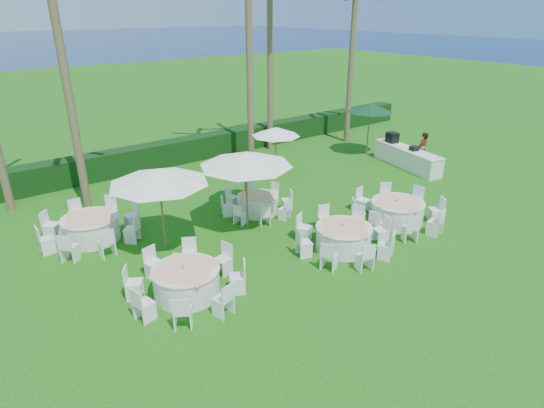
{
  "coord_description": "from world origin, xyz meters",
  "views": [
    {
      "loc": [
        -9.68,
        -9.16,
        7.48
      ],
      "look_at": [
        -0.97,
        2.18,
        1.3
      ],
      "focal_mm": 30.0,
      "sensor_mm": 36.0,
      "label": 1
    }
  ],
  "objects_px": {
    "umbrella_d": "(276,132)",
    "umbrella_green": "(370,107)",
    "banquet_table_e": "(257,204)",
    "umbrella_a": "(158,176)",
    "buffet_table": "(406,157)",
    "umbrella_b": "(246,159)",
    "banquet_table_d": "(91,228)",
    "banquet_table_b": "(344,237)",
    "banquet_table_a": "(186,281)",
    "banquet_table_c": "(397,212)",
    "staff_person": "(422,150)",
    "umbrella_c": "(244,159)"
  },
  "relations": [
    {
      "from": "umbrella_c",
      "to": "staff_person",
      "type": "xyz_separation_m",
      "value": [
        9.99,
        -1.22,
        -1.18
      ]
    },
    {
      "from": "banquet_table_b",
      "to": "umbrella_a",
      "type": "height_order",
      "value": "umbrella_a"
    },
    {
      "from": "umbrella_d",
      "to": "staff_person",
      "type": "relative_size",
      "value": 1.32
    },
    {
      "from": "umbrella_a",
      "to": "umbrella_c",
      "type": "distance_m",
      "value": 4.32
    },
    {
      "from": "buffet_table",
      "to": "banquet_table_c",
      "type": "bearing_deg",
      "value": -145.42
    },
    {
      "from": "banquet_table_a",
      "to": "staff_person",
      "type": "bearing_deg",
      "value": 10.88
    },
    {
      "from": "umbrella_c",
      "to": "banquet_table_b",
      "type": "bearing_deg",
      "value": -82.53
    },
    {
      "from": "umbrella_d",
      "to": "banquet_table_b",
      "type": "bearing_deg",
      "value": -110.73
    },
    {
      "from": "umbrella_b",
      "to": "banquet_table_d",
      "type": "bearing_deg",
      "value": 152.3
    },
    {
      "from": "umbrella_green",
      "to": "staff_person",
      "type": "distance_m",
      "value": 3.63
    },
    {
      "from": "banquet_table_d",
      "to": "umbrella_green",
      "type": "bearing_deg",
      "value": 3.65
    },
    {
      "from": "umbrella_a",
      "to": "banquet_table_e",
      "type": "bearing_deg",
      "value": 7.0
    },
    {
      "from": "banquet_table_a",
      "to": "buffet_table",
      "type": "relative_size",
      "value": 0.77
    },
    {
      "from": "banquet_table_a",
      "to": "buffet_table",
      "type": "bearing_deg",
      "value": 13.17
    },
    {
      "from": "banquet_table_e",
      "to": "banquet_table_b",
      "type": "bearing_deg",
      "value": -82.35
    },
    {
      "from": "banquet_table_d",
      "to": "banquet_table_e",
      "type": "height_order",
      "value": "banquet_table_d"
    },
    {
      "from": "umbrella_b",
      "to": "umbrella_d",
      "type": "bearing_deg",
      "value": 41.7
    },
    {
      "from": "umbrella_a",
      "to": "umbrella_green",
      "type": "distance_m",
      "value": 13.94
    },
    {
      "from": "umbrella_green",
      "to": "buffet_table",
      "type": "bearing_deg",
      "value": -90.99
    },
    {
      "from": "banquet_table_d",
      "to": "umbrella_d",
      "type": "bearing_deg",
      "value": 8.24
    },
    {
      "from": "banquet_table_a",
      "to": "banquet_table_c",
      "type": "height_order",
      "value": "banquet_table_c"
    },
    {
      "from": "banquet_table_e",
      "to": "buffet_table",
      "type": "relative_size",
      "value": 0.64
    },
    {
      "from": "buffet_table",
      "to": "staff_person",
      "type": "xyz_separation_m",
      "value": [
        0.56,
        -0.49,
        0.37
      ]
    },
    {
      "from": "banquet_table_e",
      "to": "umbrella_d",
      "type": "distance_m",
      "value": 4.79
    },
    {
      "from": "banquet_table_d",
      "to": "umbrella_b",
      "type": "height_order",
      "value": "umbrella_b"
    },
    {
      "from": "banquet_table_d",
      "to": "buffet_table",
      "type": "bearing_deg",
      "value": -6.33
    },
    {
      "from": "banquet_table_d",
      "to": "buffet_table",
      "type": "xyz_separation_m",
      "value": [
        15.28,
        -1.7,
        0.08
      ]
    },
    {
      "from": "umbrella_a",
      "to": "umbrella_green",
      "type": "relative_size",
      "value": 1.13
    },
    {
      "from": "banquet_table_e",
      "to": "staff_person",
      "type": "xyz_separation_m",
      "value": [
        9.91,
        -0.51,
        0.52
      ]
    },
    {
      "from": "banquet_table_a",
      "to": "banquet_table_d",
      "type": "bearing_deg",
      "value": 101.92
    },
    {
      "from": "banquet_table_b",
      "to": "banquet_table_a",
      "type": "bearing_deg",
      "value": 171.48
    },
    {
      "from": "banquet_table_c",
      "to": "banquet_table_e",
      "type": "xyz_separation_m",
      "value": [
        -3.63,
        3.96,
        -0.08
      ]
    },
    {
      "from": "banquet_table_a",
      "to": "banquet_table_c",
      "type": "bearing_deg",
      "value": -4.1
    },
    {
      "from": "umbrella_c",
      "to": "staff_person",
      "type": "bearing_deg",
      "value": -6.99
    },
    {
      "from": "umbrella_a",
      "to": "buffet_table",
      "type": "height_order",
      "value": "umbrella_a"
    },
    {
      "from": "umbrella_d",
      "to": "umbrella_green",
      "type": "distance_m",
      "value": 6.14
    },
    {
      "from": "banquet_table_d",
      "to": "umbrella_a",
      "type": "relative_size",
      "value": 1.06
    },
    {
      "from": "umbrella_b",
      "to": "umbrella_green",
      "type": "height_order",
      "value": "umbrella_b"
    },
    {
      "from": "banquet_table_e",
      "to": "umbrella_green",
      "type": "height_order",
      "value": "umbrella_green"
    },
    {
      "from": "banquet_table_b",
      "to": "umbrella_c",
      "type": "xyz_separation_m",
      "value": [
        -0.64,
        4.88,
        1.64
      ]
    },
    {
      "from": "banquet_table_d",
      "to": "umbrella_green",
      "type": "height_order",
      "value": "umbrella_green"
    },
    {
      "from": "banquet_table_d",
      "to": "umbrella_a",
      "type": "bearing_deg",
      "value": -51.39
    },
    {
      "from": "banquet_table_c",
      "to": "banquet_table_d",
      "type": "relative_size",
      "value": 1.01
    },
    {
      "from": "umbrella_c",
      "to": "banquet_table_c",
      "type": "bearing_deg",
      "value": -51.55
    },
    {
      "from": "umbrella_a",
      "to": "umbrella_b",
      "type": "relative_size",
      "value": 0.97
    },
    {
      "from": "umbrella_green",
      "to": "buffet_table",
      "type": "distance_m",
      "value": 3.38
    },
    {
      "from": "banquet_table_b",
      "to": "buffet_table",
      "type": "height_order",
      "value": "buffet_table"
    },
    {
      "from": "banquet_table_b",
      "to": "umbrella_a",
      "type": "bearing_deg",
      "value": 142.44
    },
    {
      "from": "banquet_table_a",
      "to": "staff_person",
      "type": "relative_size",
      "value": 1.86
    },
    {
      "from": "banquet_table_a",
      "to": "umbrella_c",
      "type": "xyz_separation_m",
      "value": [
        4.79,
        4.06,
        1.64
      ]
    }
  ]
}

